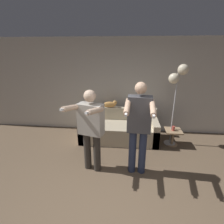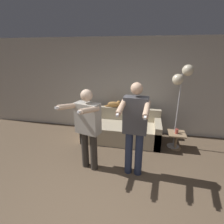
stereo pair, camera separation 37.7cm
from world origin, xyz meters
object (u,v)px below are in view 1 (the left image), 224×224
(person_right, at_px, (139,124))
(cat, at_px, (110,104))
(cup, at_px, (173,128))
(person_left, at_px, (91,126))
(side_table, at_px, (173,134))
(couch, at_px, (119,130))
(floor_lamp, at_px, (178,80))

(person_right, height_order, cat, person_right)
(cat, xyz_separation_m, cup, (1.60, -0.53, -0.41))
(person_left, relative_size, cat, 3.46)
(person_right, relative_size, cat, 3.79)
(side_table, height_order, cup, cup)
(cat, relative_size, side_table, 1.15)
(couch, xyz_separation_m, cup, (1.34, -0.20, 0.19))
(couch, height_order, side_table, couch)
(person_left, relative_size, side_table, 3.99)
(floor_lamp, xyz_separation_m, cup, (0.02, -0.09, -1.15))
(couch, distance_m, person_left, 1.55)
(person_left, height_order, person_right, person_right)
(floor_lamp, relative_size, side_table, 4.89)
(cat, xyz_separation_m, floor_lamp, (1.58, -0.44, 0.74))
(floor_lamp, bearing_deg, couch, 175.15)
(couch, relative_size, person_left, 1.23)
(couch, relative_size, cat, 4.25)
(floor_lamp, distance_m, side_table, 1.33)
(floor_lamp, bearing_deg, person_left, -145.78)
(couch, relative_size, person_right, 1.12)
(person_right, xyz_separation_m, side_table, (0.93, 1.15, -0.73))
(cup, bearing_deg, floor_lamp, 101.66)
(floor_lamp, bearing_deg, cat, 164.42)
(side_table, xyz_separation_m, cup, (-0.01, -0.03, 0.17))
(person_right, bearing_deg, couch, 111.24)
(person_right, distance_m, cat, 1.79)
(person_right, distance_m, floor_lamp, 1.62)
(side_table, bearing_deg, cat, 162.77)
(couch, xyz_separation_m, cat, (-0.26, 0.33, 0.60))
(person_left, distance_m, cup, 2.17)
(couch, height_order, cat, cat)
(person_left, relative_size, person_right, 0.91)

